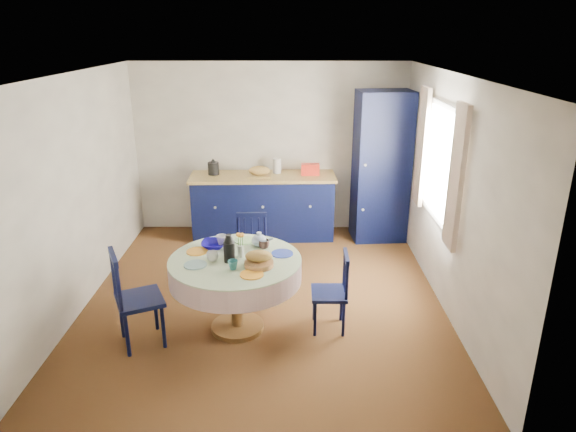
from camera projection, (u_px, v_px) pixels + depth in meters
name	position (u px, v px, depth m)	size (l,w,h in m)	color
floor	(264.00, 297.00, 5.93)	(4.50, 4.50, 0.00)	black
ceiling	(260.00, 74.00, 5.07)	(4.50, 4.50, 0.00)	white
wall_back	(270.00, 149.00, 7.61)	(4.00, 0.02, 2.50)	white
wall_left	(77.00, 194.00, 5.51)	(0.02, 4.50, 2.50)	white
wall_right	(449.00, 195.00, 5.49)	(0.02, 4.50, 2.50)	white
window	(440.00, 163.00, 5.68)	(0.10, 1.74, 1.45)	white
kitchen_counter	(263.00, 205.00, 7.55)	(2.11, 0.73, 1.17)	black
pantry_cabinet	(381.00, 167.00, 7.29)	(0.79, 0.60, 2.14)	black
dining_table	(236.00, 270.00, 5.09)	(1.31, 1.31, 1.07)	#563218
chair_left	(135.00, 298.00, 4.90)	(0.57, 0.58, 0.99)	black
chair_far	(252.00, 251.00, 6.07)	(0.41, 0.39, 0.88)	black
chair_right	(333.00, 291.00, 5.19)	(0.36, 0.38, 0.84)	black
mug_a	(213.00, 256.00, 4.99)	(0.12, 0.12, 0.09)	silver
mug_b	(233.00, 265.00, 4.81)	(0.10, 0.10, 0.09)	#2B7276
mug_c	(264.00, 244.00, 5.27)	(0.11, 0.11, 0.09)	black
mug_d	(222.00, 240.00, 5.36)	(0.11, 0.11, 0.10)	silver
cobalt_bowl	(214.00, 245.00, 5.29)	(0.27, 0.27, 0.07)	#0B0574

